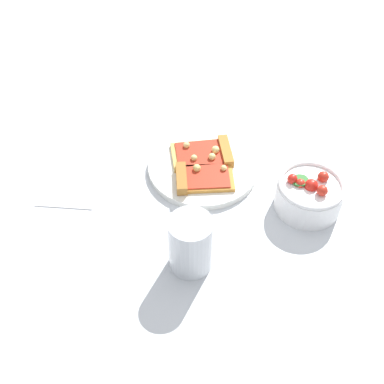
{
  "coord_description": "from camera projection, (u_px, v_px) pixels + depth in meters",
  "views": [
    {
      "loc": [
        0.14,
        0.68,
        0.73
      ],
      "look_at": [
        0.05,
        0.04,
        0.03
      ],
      "focal_mm": 47.24,
      "sensor_mm": 36.0,
      "label": 1
    }
  ],
  "objects": [
    {
      "name": "ground_plane",
      "position": [
        215.0,
        184.0,
        1.01
      ],
      "size": [
        2.4,
        2.4,
        0.0
      ],
      "primitive_type": "plane",
      "color": "silver",
      "rests_on": "ground"
    },
    {
      "name": "plate",
      "position": [
        203.0,
        167.0,
        1.03
      ],
      "size": [
        0.23,
        0.23,
        0.01
      ],
      "primitive_type": "cylinder",
      "color": "silver",
      "rests_on": "ground_plane"
    },
    {
      "name": "pizza_slice_near",
      "position": [
        199.0,
        177.0,
        0.99
      ],
      "size": [
        0.12,
        0.08,
        0.02
      ],
      "color": "gold",
      "rests_on": "plate"
    },
    {
      "name": "pizza_slice_far",
      "position": [
        207.0,
        154.0,
        1.04
      ],
      "size": [
        0.12,
        0.08,
        0.02
      ],
      "color": "#E5B256",
      "rests_on": "plate"
    },
    {
      "name": "salad_bowl",
      "position": [
        309.0,
        194.0,
        0.95
      ],
      "size": [
        0.13,
        0.13,
        0.08
      ],
      "color": "white",
      "rests_on": "ground_plane"
    },
    {
      "name": "soda_glass",
      "position": [
        191.0,
        245.0,
        0.84
      ],
      "size": [
        0.07,
        0.07,
        0.11
      ],
      "color": "silver",
      "rests_on": "ground_plane"
    },
    {
      "name": "paper_napkin",
      "position": [
        73.0,
        180.0,
        1.01
      ],
      "size": [
        0.14,
        0.17,
        0.0
      ],
      "primitive_type": "cube",
      "rotation": [
        0.0,
        0.0,
        -0.22
      ],
      "color": "white",
      "rests_on": "ground_plane"
    }
  ]
}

